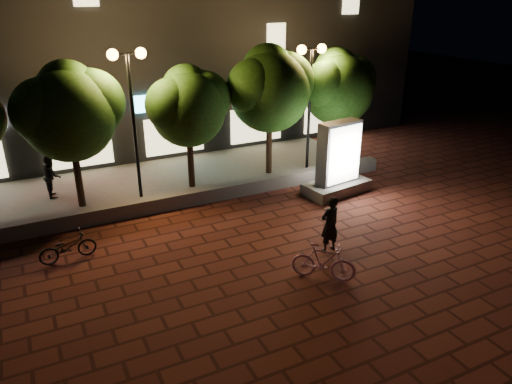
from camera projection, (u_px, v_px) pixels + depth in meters
ground at (240, 256)px, 13.63m from camera, size 80.00×80.00×0.00m
retaining_wall at (192, 197)px, 16.83m from camera, size 16.00×0.45×0.50m
sidewalk at (171, 180)px, 18.98m from camera, size 16.00×5.00×0.08m
building_block at (122, 36)px, 22.40m from camera, size 28.00×8.12×11.30m
tree_left at (69, 109)px, 15.38m from camera, size 3.60×3.00×4.89m
tree_mid at (188, 104)px, 17.11m from camera, size 3.24×2.70×4.50m
tree_right at (270, 86)px, 18.34m from camera, size 3.72×3.10×5.07m
tree_far_right at (339, 85)px, 19.73m from camera, size 3.48×2.90×4.76m
street_lamp_left at (130, 87)px, 15.74m from camera, size 1.26×0.36×5.18m
street_lamp_right at (311, 75)px, 18.67m from camera, size 1.26×0.36×4.98m
ad_kiosk at (338, 165)px, 17.48m from camera, size 2.65×1.60×2.70m
scooter_pink at (323, 262)px, 12.35m from camera, size 1.56×1.47×1.00m
rider at (330, 224)px, 13.57m from camera, size 0.65×0.46×1.69m
scooter_parked at (68, 247)px, 13.27m from camera, size 1.57×0.66×0.81m
pedestrian at (52, 175)px, 17.10m from camera, size 0.60×0.77×1.57m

